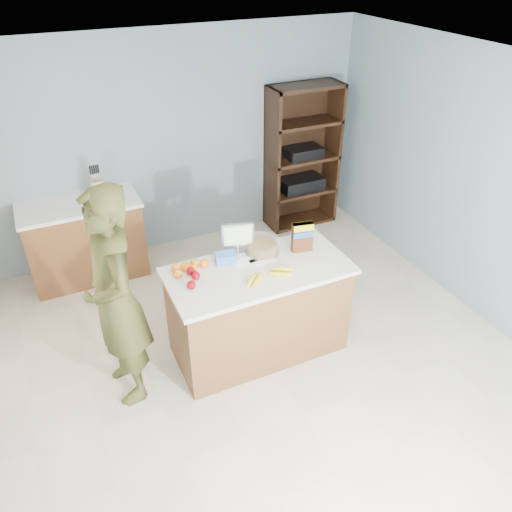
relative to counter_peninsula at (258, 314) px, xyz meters
name	(u,v)px	position (x,y,z in m)	size (l,w,h in m)	color
floor	(272,369)	(0.00, -0.30, -0.42)	(4.50, 5.00, 0.02)	beige
walls	(277,204)	(0.00, -0.30, 1.24)	(4.52, 5.02, 2.51)	gray
counter_peninsula	(258,314)	(0.00, 0.00, 0.00)	(1.56, 0.76, 0.90)	brown
back_cabinet	(86,240)	(-1.20, 1.90, 0.04)	(1.24, 0.62, 0.90)	brown
shelving_unit	(300,159)	(1.55, 2.05, 0.45)	(0.90, 0.40, 1.80)	black
person	(115,300)	(-1.19, 0.04, 0.52)	(0.68, 0.45, 1.87)	#3C3D19
knife_block	(98,190)	(-0.98, 1.88, 0.60)	(0.12, 0.10, 0.31)	tan
envelopes	(254,261)	(0.02, 0.12, 0.49)	(0.36, 0.19, 0.00)	white
bananas	(268,276)	(0.02, -0.15, 0.51)	(0.47, 0.19, 0.04)	yellow
apples	(193,277)	(-0.56, 0.07, 0.52)	(0.15, 0.26, 0.07)	maroon
oranges	(188,267)	(-0.54, 0.22, 0.52)	(0.32, 0.16, 0.07)	orange
blue_carton	(226,258)	(-0.20, 0.22, 0.52)	(0.18, 0.12, 0.08)	blue
salad_bowl	(262,247)	(0.14, 0.22, 0.54)	(0.30, 0.30, 0.13)	#267219
tv	(238,236)	(-0.05, 0.32, 0.64)	(0.28, 0.12, 0.28)	silver
cereal_box	(302,235)	(0.47, 0.10, 0.64)	(0.19, 0.10, 0.27)	#592B14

